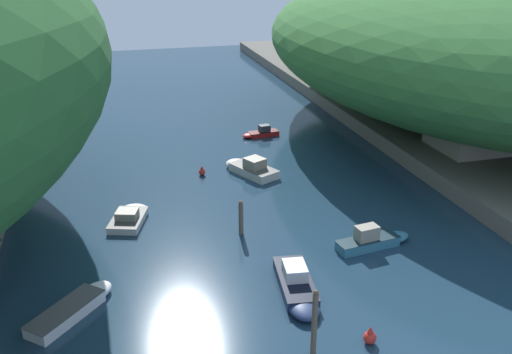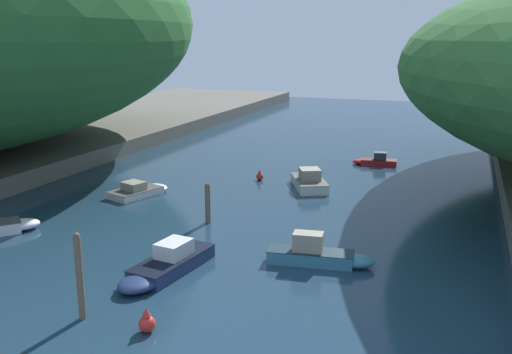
{
  "view_description": "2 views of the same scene",
  "coord_description": "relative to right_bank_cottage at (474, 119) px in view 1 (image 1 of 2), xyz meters",
  "views": [
    {
      "loc": [
        -8.63,
        -8.95,
        18.15
      ],
      "look_at": [
        1.67,
        28.21,
        2.03
      ],
      "focal_mm": 40.0,
      "sensor_mm": 36.0,
      "label": 1
    },
    {
      "loc": [
        13.14,
        -5.44,
        10.7
      ],
      "look_at": [
        0.66,
        28.43,
        1.8
      ],
      "focal_mm": 40.0,
      "sensor_mm": 36.0,
      "label": 2
    }
  ],
  "objects": [
    {
      "name": "mooring_post_farthest",
      "position": [
        -22.36,
        -7.38,
        -2.77
      ],
      "size": [
        0.31,
        0.31,
        2.43
      ],
      "color": "brown",
      "rests_on": "water_surface"
    },
    {
      "name": "boat_red_skiff",
      "position": [
        -29.38,
        -3.44,
        -3.67
      ],
      "size": [
        3.28,
        4.8,
        1.04
      ],
      "rotation": [
        0.0,
        0.0,
        5.96
      ],
      "color": "silver",
      "rests_on": "water_surface"
    },
    {
      "name": "boat_near_quay",
      "position": [
        -19.06,
        2.88,
        -3.54
      ],
      "size": [
        4.12,
        5.66,
        1.48
      ],
      "rotation": [
        0.0,
        0.0,
        0.45
      ],
      "color": "silver",
      "rests_on": "water_surface"
    },
    {
      "name": "channel_buoy_near",
      "position": [
        -19.07,
        -19.85,
        -3.62
      ],
      "size": [
        0.64,
        0.64,
        0.96
      ],
      "color": "red",
      "rests_on": "water_surface"
    },
    {
      "name": "boat_cabin_cruiser",
      "position": [
        -32.86,
        -13.39,
        -3.67
      ],
      "size": [
        4.79,
        5.04,
        0.65
      ],
      "rotation": [
        0.0,
        0.0,
        5.54
      ],
      "color": "white",
      "rests_on": "water_surface"
    },
    {
      "name": "boat_moored_right",
      "position": [
        -14.59,
        -11.26,
        -3.53
      ],
      "size": [
        5.27,
        1.9,
        1.55
      ],
      "rotation": [
        0.0,
        0.0,
        4.85
      ],
      "color": "teal",
      "rests_on": "water_surface"
    },
    {
      "name": "water_surface",
      "position": [
        -21.75,
        -1.06,
        -4.0
      ],
      "size": [
        130.0,
        130.0,
        0.0
      ],
      "primitive_type": "plane",
      "color": "#1E384C",
      "rests_on": "ground"
    },
    {
      "name": "mooring_post_second",
      "position": [
        -21.97,
        -19.81,
        -2.22
      ],
      "size": [
        0.27,
        0.27,
        3.55
      ],
      "color": "brown",
      "rests_on": "water_surface"
    },
    {
      "name": "boat_white_cruiser",
      "position": [
        -15.57,
        11.86,
        -3.66
      ],
      "size": [
        3.85,
        1.61,
        1.12
      ],
      "rotation": [
        0.0,
        0.0,
        1.7
      ],
      "color": "red",
      "rests_on": "water_surface"
    },
    {
      "name": "right_bank_cottage",
      "position": [
        0.0,
        0.0,
        0.0
      ],
      "size": [
        6.54,
        6.15,
        5.07
      ],
      "color": "gray",
      "rests_on": "right_bank"
    },
    {
      "name": "hillside_right",
      "position": [
        6.19,
        9.28,
        4.67
      ],
      "size": [
        39.57,
        55.39,
        14.57
      ],
      "color": "#387033",
      "rests_on": "right_bank"
    },
    {
      "name": "channel_buoy_far",
      "position": [
        -23.0,
        3.42,
        -3.68
      ],
      "size": [
        0.55,
        0.55,
        0.83
      ],
      "color": "red",
      "rests_on": "water_surface"
    },
    {
      "name": "boat_open_rowboat",
      "position": [
        -21.05,
        -14.91,
        -3.57
      ],
      "size": [
        2.5,
        6.13,
        1.37
      ],
      "rotation": [
        0.0,
        0.0,
        3.01
      ],
      "color": "navy",
      "rests_on": "water_surface"
    }
  ]
}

